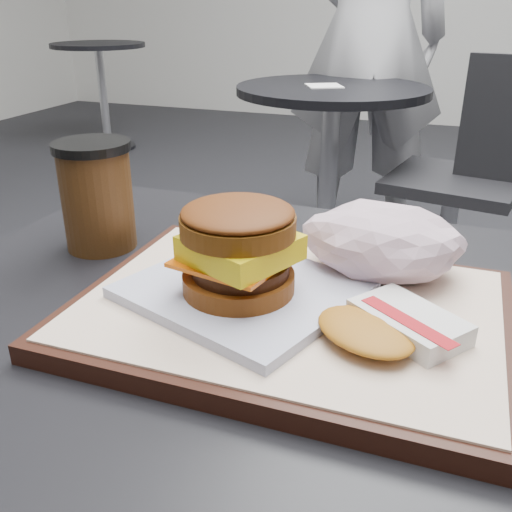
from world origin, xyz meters
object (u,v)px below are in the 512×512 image
(coffee_cup, at_px, (97,195))
(patron, at_px, (369,34))
(breakfast_sandwich, at_px, (240,259))
(crumpled_wrapper, at_px, (382,241))
(neighbor_chair, at_px, (477,170))
(serving_tray, at_px, (289,312))
(neighbor_table, at_px, (330,141))
(customer_table, at_px, (297,471))
(hash_brown, at_px, (389,326))

(coffee_cup, relative_size, patron, 0.07)
(breakfast_sandwich, bearing_deg, crumpled_wrapper, 41.44)
(crumpled_wrapper, bearing_deg, neighbor_chair, 85.34)
(serving_tray, xyz_separation_m, neighbor_table, (-0.34, 1.66, -0.23))
(serving_tray, height_order, neighbor_chair, neighbor_chair)
(customer_table, bearing_deg, hash_brown, -24.63)
(hash_brown, bearing_deg, customer_table, 155.37)
(neighbor_table, xyz_separation_m, patron, (0.05, 0.41, 0.35))
(crumpled_wrapper, bearing_deg, serving_tray, -126.49)
(patron, bearing_deg, hash_brown, 83.79)
(coffee_cup, distance_m, neighbor_table, 1.60)
(customer_table, relative_size, hash_brown, 5.90)
(coffee_cup, xyz_separation_m, neighbor_chair, (0.45, 1.49, -0.32))
(serving_tray, distance_m, neighbor_table, 1.71)
(crumpled_wrapper, bearing_deg, neighbor_table, 104.49)
(crumpled_wrapper, bearing_deg, coffee_cup, 179.76)
(customer_table, xyz_separation_m, neighbor_chair, (0.18, 1.57, -0.07))
(serving_tray, relative_size, neighbor_table, 0.51)
(customer_table, height_order, coffee_cup, coffee_cup)
(hash_brown, bearing_deg, neighbor_chair, 86.57)
(patron, bearing_deg, serving_tray, 81.44)
(breakfast_sandwich, height_order, crumpled_wrapper, breakfast_sandwich)
(serving_tray, height_order, hash_brown, hash_brown)
(neighbor_chair, bearing_deg, hash_brown, -93.43)
(customer_table, relative_size, coffee_cup, 6.40)
(crumpled_wrapper, height_order, patron, patron)
(breakfast_sandwich, height_order, patron, patron)
(coffee_cup, bearing_deg, crumpled_wrapper, -0.24)
(hash_brown, relative_size, patron, 0.07)
(customer_table, xyz_separation_m, coffee_cup, (-0.27, 0.08, 0.25))
(crumpled_wrapper, height_order, neighbor_chair, neighbor_chair)
(breakfast_sandwich, relative_size, neighbor_table, 0.31)
(serving_tray, bearing_deg, coffee_cup, 160.54)
(coffee_cup, height_order, neighbor_chair, coffee_cup)
(customer_table, distance_m, neighbor_table, 1.69)
(neighbor_chair, bearing_deg, customer_table, -96.43)
(neighbor_table, relative_size, neighbor_chair, 0.85)
(patron, bearing_deg, neighbor_chair, 118.17)
(breakfast_sandwich, xyz_separation_m, hash_brown, (0.14, -0.02, -0.03))
(breakfast_sandwich, bearing_deg, hash_brown, -8.40)
(breakfast_sandwich, bearing_deg, coffee_cup, 155.29)
(customer_table, bearing_deg, crumpled_wrapper, 55.37)
(customer_table, distance_m, neighbor_chair, 1.59)
(breakfast_sandwich, relative_size, patron, 0.13)
(neighbor_chair, relative_size, patron, 0.49)
(customer_table, distance_m, coffee_cup, 0.38)
(crumpled_wrapper, distance_m, coffee_cup, 0.33)
(serving_tray, xyz_separation_m, hash_brown, (0.09, -0.03, 0.02))
(hash_brown, xyz_separation_m, patron, (-0.38, 2.09, 0.10))
(neighbor_table, bearing_deg, crumpled_wrapper, -75.51)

